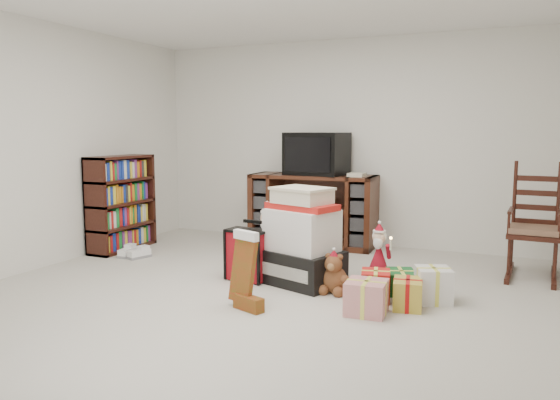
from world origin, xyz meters
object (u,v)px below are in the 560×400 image
Objects in this scene: sneaker_pair at (133,253)px; gift_cluster at (395,287)px; crt_television at (317,154)px; mrs_claus_figurine at (267,240)px; teddy_bear at (334,276)px; rocking_chair at (533,236)px; red_suitcase at (247,255)px; bookshelf at (121,205)px; santa_figurine at (379,258)px; tv_stand at (313,210)px; gift_pile at (302,243)px.

sneaker_pair is 3.03m from gift_cluster.
mrs_claus_figurine is at bearing -93.04° from crt_television.
rocking_chair is at bearing 39.31° from teddy_bear.
gift_cluster is 2.50m from crt_television.
sneaker_pair is (-1.59, 0.33, -0.20)m from red_suitcase.
bookshelf reaches higher than red_suitcase.
teddy_bear is at bearing -113.94° from santa_figurine.
santa_figurine is 0.85× the size of mrs_claus_figurine.
sneaker_pair is at bearing -165.56° from mrs_claus_figurine.
bookshelf is at bearing -152.44° from tv_stand.
teddy_bear is 0.63× the size of santa_figurine.
gift_pile reaches higher than sneaker_pair.
crt_television reaches higher than tv_stand.
teddy_bear is 0.39× the size of gift_cluster.
mrs_claus_figurine is at bearing 171.49° from santa_figurine.
tv_stand is 2.07× the size of crt_television.
bookshelf is 3.36× the size of sneaker_pair.
gift_cluster is 1.20× the size of crt_television.
rocking_chair reaches higher than mrs_claus_figurine.
gift_pile is 0.96m from gift_cluster.
tv_stand is 2.01m from teddy_bear.
rocking_chair is 1.72m from gift_cluster.
tv_stand reaches higher than sneaker_pair.
tv_stand is at bearing 132.27° from santa_figurine.
rocking_chair is (2.44, -0.51, -0.04)m from tv_stand.
rocking_chair is at bearing -13.85° from tv_stand.
crt_television is (-1.07, 1.22, 0.91)m from santa_figurine.
rocking_chair reaches higher than bookshelf.
crt_television is at bearing 170.80° from rocking_chair.
sneaker_pair is (-2.10, 0.22, -0.34)m from gift_pile.
gift_cluster is (0.54, -0.06, -0.02)m from teddy_bear.
bookshelf is 1.25× the size of gift_cluster.
gift_pile is (-1.94, -1.14, -0.01)m from rocking_chair.
mrs_claus_figurine is (-0.13, 0.71, 0.00)m from red_suitcase.
gift_cluster is (1.53, -0.81, -0.11)m from mrs_claus_figurine.
bookshelf reaches higher than gift_cluster.
santa_figurine is (-1.32, -0.72, -0.18)m from rocking_chair.
santa_figurine is 0.69m from gift_cluster.
teddy_bear is at bearing 174.03° from gift_cluster.
gift_pile is 2.64× the size of sneaker_pair.
gift_cluster is at bearing 2.95° from red_suitcase.
santa_figurine is at bearing 7.04° from sneaker_pair.
gift_cluster is at bearing 5.19° from gift_pile.
bookshelf is at bearing -144.50° from crt_television.
rocking_chair is 1.78× the size of mrs_claus_figurine.
rocking_chair is 1.32× the size of gift_pile.
mrs_claus_figurine is 0.87× the size of crt_television.
red_suitcase is 0.72m from mrs_claus_figurine.
rocking_chair reaches higher than tv_stand.
sneaker_pair is (0.38, -0.29, -0.49)m from bookshelf.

